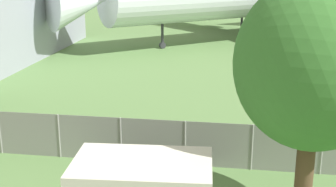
{
  "coord_description": "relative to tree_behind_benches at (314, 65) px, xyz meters",
  "views": [
    {
      "loc": [
        4.48,
        -5.46,
        7.79
      ],
      "look_at": [
        1.41,
        14.2,
        2.0
      ],
      "focal_mm": 50.0,
      "sensor_mm": 36.0,
      "label": 1
    }
  ],
  "objects": [
    {
      "name": "perimeter_fence",
      "position": [
        -6.57,
        3.26,
        -3.98
      ],
      "size": [
        56.07,
        0.07,
        1.82
      ],
      "color": "gray",
      "rests_on": "ground"
    },
    {
      "name": "tree_behind_benches",
      "position": [
        0.0,
        0.0,
        0.0
      ],
      "size": [
        4.58,
        4.58,
        7.43
      ],
      "color": "#4C3823",
      "rests_on": "ground"
    }
  ]
}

